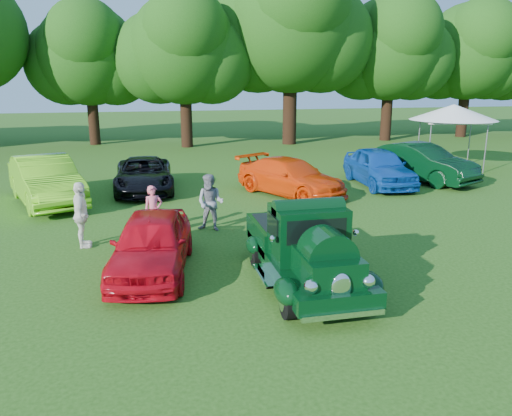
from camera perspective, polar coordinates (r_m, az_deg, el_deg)
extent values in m
plane|color=#1F4710|center=(11.74, 1.77, -7.61)|extent=(120.00, 120.00, 0.00)
cylinder|color=black|center=(9.63, 3.71, -10.50)|extent=(0.21, 0.72, 0.72)
cylinder|color=black|center=(10.17, 12.63, -9.42)|extent=(0.21, 0.72, 0.72)
cylinder|color=black|center=(12.12, 0.02, -5.04)|extent=(0.21, 0.72, 0.72)
cylinder|color=black|center=(12.55, 7.27, -4.46)|extent=(0.21, 0.72, 0.72)
cube|color=black|center=(11.08, 5.64, -6.24)|extent=(1.68, 4.39, 0.33)
cube|color=black|center=(9.78, 8.11, -6.77)|extent=(1.07, 1.42, 0.61)
cube|color=black|center=(10.73, 5.95, -2.87)|extent=(1.52, 1.12, 1.17)
cube|color=black|center=(10.18, 6.93, -2.66)|extent=(1.27, 0.06, 0.51)
cube|color=black|center=(12.19, 3.72, -2.86)|extent=(1.68, 2.00, 0.57)
cube|color=black|center=(12.12, 3.74, -1.63)|extent=(1.44, 1.76, 0.05)
ellipsoid|color=black|center=(9.54, 3.56, -9.51)|extent=(0.48, 0.84, 0.48)
ellipsoid|color=black|center=(10.11, 12.84, -8.44)|extent=(0.48, 0.84, 0.48)
ellipsoid|color=black|center=(12.05, -0.26, -4.28)|extent=(0.37, 0.70, 0.41)
ellipsoid|color=black|center=(12.52, 7.55, -3.67)|extent=(0.37, 0.70, 0.41)
ellipsoid|color=white|center=(9.20, 9.70, -9.05)|extent=(0.39, 0.12, 0.58)
sphere|color=white|center=(9.05, 6.31, -8.92)|extent=(0.27, 0.27, 0.27)
sphere|color=white|center=(9.45, 12.66, -8.18)|extent=(0.27, 0.27, 0.27)
cube|color=white|center=(9.27, 9.93, -11.94)|extent=(1.58, 0.11, 0.11)
cube|color=white|center=(13.23, 2.47, -3.20)|extent=(1.58, 0.11, 0.11)
imported|color=#B80714|center=(11.88, -11.82, -3.98)|extent=(2.34, 4.40, 1.43)
imported|color=#61BC19|center=(19.53, -22.89, 2.92)|extent=(3.53, 5.52, 1.72)
imported|color=black|center=(20.56, -12.69, 3.72)|extent=(2.27, 4.84, 1.34)
imported|color=#E53908|center=(19.47, 3.99, 3.54)|extent=(4.10, 5.16, 1.40)
imported|color=#0E409D|center=(21.76, 13.87, 4.59)|extent=(2.14, 4.77, 1.59)
imported|color=black|center=(23.16, 18.24, 4.94)|extent=(3.69, 5.28, 1.65)
imported|color=#DC5A6F|center=(14.58, -11.63, -0.36)|extent=(0.61, 0.48, 1.49)
imported|color=gray|center=(14.85, -5.23, 0.61)|extent=(1.04, 0.96, 1.71)
imported|color=silver|center=(14.09, -19.35, -0.77)|extent=(0.52, 1.08, 1.80)
cube|color=white|center=(27.07, 21.55, 9.24)|extent=(3.67, 3.67, 0.12)
cone|color=white|center=(27.04, 21.64, 10.15)|extent=(5.39, 5.39, 0.77)
cylinder|color=slate|center=(25.63, 19.20, 6.48)|extent=(0.06, 0.06, 2.31)
cylinder|color=slate|center=(28.15, 18.09, 7.24)|extent=(0.06, 0.06, 2.31)
cylinder|color=slate|center=(26.32, 24.75, 6.15)|extent=(0.06, 0.06, 2.31)
cylinder|color=slate|center=(28.78, 23.19, 6.93)|extent=(0.06, 0.06, 2.31)
cylinder|color=black|center=(36.09, -18.08, 9.76)|extent=(0.72, 0.72, 3.59)
sphere|color=#15400D|center=(36.02, -18.62, 16.24)|extent=(6.56, 6.56, 6.56)
cylinder|color=black|center=(33.39, -7.97, 10.15)|extent=(0.76, 0.76, 3.78)
sphere|color=#15400D|center=(33.34, -8.24, 17.55)|extent=(6.91, 6.91, 6.91)
cylinder|color=black|center=(34.69, 3.87, 11.17)|extent=(0.94, 0.94, 4.69)
sphere|color=#15400D|center=(34.78, 4.03, 20.00)|extent=(8.58, 8.58, 8.58)
cylinder|color=black|center=(37.94, 14.69, 10.45)|extent=(0.78, 0.78, 3.91)
sphere|color=#15400D|center=(37.91, 15.14, 17.18)|extent=(7.16, 7.16, 7.16)
cylinder|color=black|center=(42.10, 22.56, 10.15)|extent=(0.77, 0.77, 3.85)
sphere|color=#15400D|center=(42.07, 23.17, 16.11)|extent=(7.04, 7.04, 7.04)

